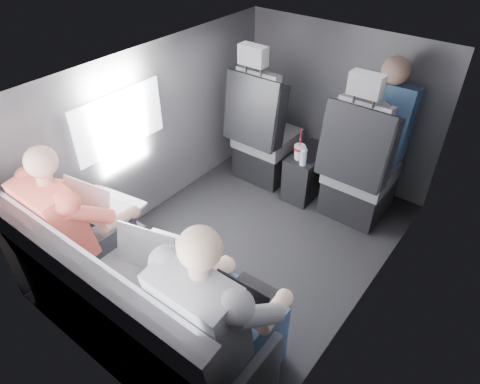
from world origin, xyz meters
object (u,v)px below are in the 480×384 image
Objects in this scene: passenger_front_right at (384,122)px; passenger_rear_right at (221,315)px; center_console at (308,173)px; front_seat_left at (263,139)px; passenger_rear_left at (80,224)px; soda_cup at (299,152)px; laptop_white at (103,205)px; rear_bench at (133,311)px; laptop_black at (250,298)px; front_seat_right at (358,174)px; water_bottle at (303,157)px; laptop_silver at (160,249)px.

passenger_rear_right is at bearing -87.57° from passenger_front_right.
front_seat_left is at bearing -174.93° from center_console.
passenger_rear_right reaches higher than passenger_rear_left.
passenger_rear_right is (0.60, -1.71, 0.16)m from soda_cup.
laptop_white is 2.13m from passenger_front_right.
rear_bench is 0.68m from laptop_white.
front_seat_left is 2.64× the size of center_console.
soda_cup is 0.68m from passenger_front_right.
laptop_black is at bearing 73.70° from passenger_rear_right.
passenger_rear_left is (-0.96, -1.81, 0.21)m from front_seat_right.
laptop_silver is (-0.01, -1.53, 0.16)m from water_bottle.
front_seat_left reaches higher than laptop_silver.
laptop_silver reaches higher than laptop_black.
laptop_silver is at bearing -87.83° from soda_cup.
passenger_front_right is at bearing 61.76° from laptop_white.
rear_bench is 4.10× the size of laptop_silver.
laptop_black is at bearing 3.11° from laptop_silver.
passenger_rear_left is at bearing -171.82° from laptop_black.
rear_bench reaches higher than laptop_black.
front_seat_right is 0.79× the size of rear_bench.
laptop_black is at bearing -84.21° from front_seat_right.
laptop_black reaches higher than water_bottle.
rear_bench is (0.45, -1.90, -0.09)m from front_seat_left.
front_seat_left is 0.90m from front_seat_right.
laptop_black is (1.14, -0.02, -0.01)m from laptop_white.
soda_cup is (-0.03, 1.80, 0.16)m from rear_bench.
passenger_rear_right is at bearing -0.04° from passenger_rear_left.
laptop_white is at bearing -107.62° from center_console.
rear_bench reaches higher than center_console.
laptop_white reaches higher than laptop_black.
center_console is at bearing 77.82° from soda_cup.
laptop_black is (0.58, -1.49, 0.15)m from water_bottle.
front_seat_left is 1.52× the size of passenger_front_right.
laptop_white is at bearing -121.10° from front_seat_right.
passenger_rear_left is (-0.51, -1.85, 0.41)m from center_console.
laptop_white is 0.56m from laptop_silver.
soda_cup reaches higher than water_bottle.
soda_cup is at bearing 74.20° from passenger_rear_left.
rear_bench is (-0.00, -1.94, 0.11)m from center_console.
rear_bench reaches higher than soda_cup.
passenger_front_right reaches higher than laptop_black.
passenger_rear_right reaches higher than laptop_white.
front_seat_left is 7.99× the size of water_bottle.
front_seat_left is 0.49m from center_console.
laptop_white reaches higher than soda_cup.
laptop_white is at bearing 178.79° from laptop_black.
laptop_black is (0.65, -1.55, 0.16)m from soda_cup.
rear_bench is at bearing -91.28° from water_bottle.
passenger_front_right reaches higher than soda_cup.
passenger_rear_right is at bearing -72.88° from center_console.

